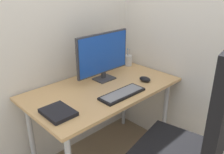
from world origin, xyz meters
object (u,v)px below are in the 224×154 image
Objects in this scene: monitor at (103,55)px; keyboard at (122,94)px; pen_holder at (128,60)px; office_chair at (192,140)px; mouse at (145,79)px; notebook at (58,112)px.

monitor is 1.41× the size of keyboard.
office_chair is at bearing -115.64° from pen_holder.
notebook is at bearing 168.88° from mouse.
mouse is 0.43m from pen_holder.
office_chair reaches higher than monitor.
notebook is at bearing 168.32° from keyboard.
mouse is (0.33, 0.04, 0.01)m from keyboard.
keyboard is at bearing -141.59° from pen_holder.
monitor is at bearing 20.73° from notebook.
keyboard is (-0.11, -0.33, -0.22)m from monitor.
office_chair is 5.62× the size of notebook.
mouse is at bearing -52.71° from monitor.
pen_holder is 1.08m from notebook.
mouse reaches higher than notebook.
notebook is (-0.55, 0.69, 0.14)m from office_chair.
notebook is (-0.50, 0.10, 0.00)m from keyboard.
office_chair reaches higher than keyboard.
mouse is 0.60× the size of pen_holder.
monitor is 0.41m from keyboard.
monitor is 2.45× the size of notebook.
monitor is 5.27× the size of mouse.
office_chair is 12.08× the size of mouse.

